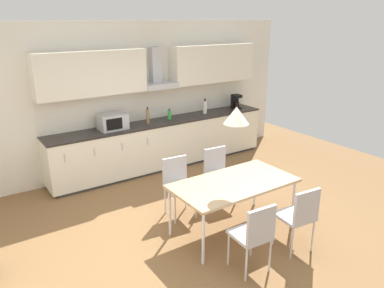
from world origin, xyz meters
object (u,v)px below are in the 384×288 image
Objects in this scene: chair_near_right at (300,213)px; chair_near_left at (255,232)px; bottle_brown at (148,117)px; chair_far_left at (178,181)px; pendant_lamp at (236,115)px; chair_far_right at (218,170)px; microwave at (113,122)px; coffee_maker at (236,101)px; dining_table at (234,185)px; bottle_green at (170,115)px; bottle_white at (205,107)px.

chair_near_left is at bearing -179.99° from chair_near_right.
bottle_brown is 1.89m from chair_far_left.
chair_near_left is 1.43m from pendant_lamp.
chair_near_left is 2.72× the size of pendant_lamp.
bottle_brown is 0.37× the size of chair_far_right.
chair_far_left is 1.00× the size of chair_far_right.
coffee_maker is (2.85, 0.03, 0.01)m from microwave.
bottle_brown is at bearing 88.01° from pendant_lamp.
coffee_maker is at bearing 43.95° from chair_far_right.
chair_near_left is at bearing -127.35° from coffee_maker.
dining_table is 1.91× the size of chair_near_left.
dining_table is at bearing 90.00° from pendant_lamp.
microwave is 1.60× the size of coffee_maker.
coffee_maker is at bearing 49.38° from pendant_lamp.
chair_far_right reaches higher than dining_table.
coffee_maker is 0.18× the size of dining_table.
microwave is 1.87m from chair_far_left.
chair_near_left is (-0.97, -3.47, -0.48)m from bottle_green.
chair_near_right is at bearing -66.05° from chair_far_left.
chair_near_left is (-2.63, -3.45, -0.54)m from coffee_maker.
pendant_lamp reaches higher than bottle_white.
bottle_white reaches higher than microwave.
bottle_green is 0.84m from bottle_white.
pendant_lamp reaches higher than bottle_brown.
pendant_lamp reaches higher than chair_far_right.
coffee_maker is 0.34× the size of chair_far_right.
chair_far_left is at bearing -82.69° from microwave.
bottle_brown reaches higher than chair_far_left.
dining_table is 1.91× the size of chair_far_right.
bottle_white is 0.36× the size of chair_near_left.
microwave is at bearing 105.64° from chair_near_right.
chair_near_right is (0.96, -3.42, -0.53)m from microwave.
microwave is 2.10m from chair_far_right.
bottle_brown is at bearing -178.85° from coffee_maker.
chair_far_left is at bearing 113.95° from pendant_lamp.
bottle_brown is at bearing -173.00° from bottle_green.
pendant_lamp is (0.38, 0.82, 1.11)m from chair_near_left.
chair_near_right is (-1.89, -3.45, -0.54)m from coffee_maker.
chair_far_right is at bearing 89.47° from chair_near_right.
bottle_brown reaches higher than chair_near_right.
bottle_white is at bearing 61.41° from dining_table.
coffee_maker is at bearing 0.07° from bottle_white.
coffee_maker is 3.97m from chair_near_right.
pendant_lamp is (-0.36, 0.82, 1.11)m from chair_near_right.
microwave is 0.55× the size of chair_far_left.
microwave is at bearing 102.85° from dining_table.
bottle_green reaches higher than chair_near_left.
chair_near_right reaches higher than dining_table.
chair_far_right is (-1.87, -1.80, -0.54)m from coffee_maker.
microwave is 0.55× the size of chair_near_right.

